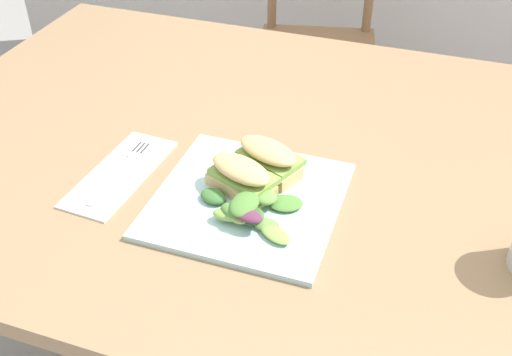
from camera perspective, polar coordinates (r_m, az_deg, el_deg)
The scene contains 8 objects.
dining_table at distance 1.15m, azimuth 1.85°, elevation -1.75°, with size 1.41×0.97×0.74m.
chair_wooden_far at distance 2.16m, azimuth 5.74°, elevation 12.25°, with size 0.48×0.48×0.87m.
plate_lunch at distance 0.97m, azimuth -0.77°, elevation -2.07°, with size 0.29×0.29×0.01m, color silver.
sandwich_half_front at distance 0.96m, azimuth -1.36°, elevation 0.14°, with size 0.12×0.10×0.06m.
sandwich_half_back at distance 1.00m, azimuth 1.16°, elevation 1.87°, with size 0.12×0.10×0.06m.
salad_mixed_greens at distance 0.92m, azimuth -0.57°, elevation -2.63°, with size 0.17×0.13×0.04m.
napkin_folded at distance 1.05m, azimuth -12.67°, elevation 0.34°, with size 0.09×0.23×0.00m, color white.
fork_on_napkin at distance 1.06m, azimuth -12.23°, elevation 1.02°, with size 0.03×0.19×0.00m.
Camera 1 is at (0.19, -0.70, 1.36)m, focal length 42.75 mm.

